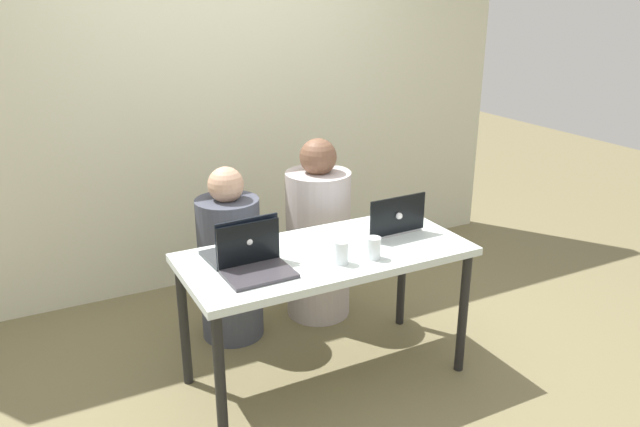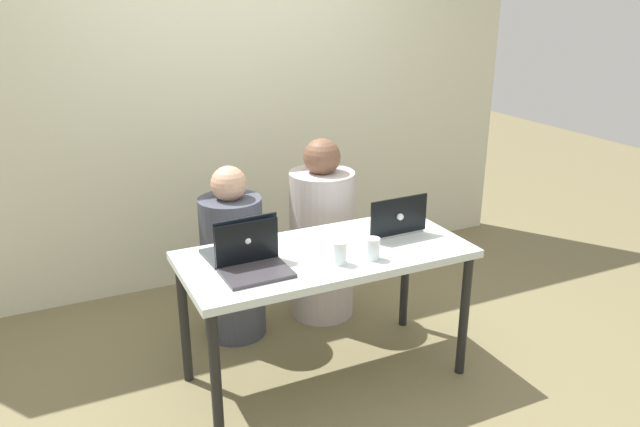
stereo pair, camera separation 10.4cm
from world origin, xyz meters
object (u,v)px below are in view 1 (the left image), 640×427
object	(u,v)px
laptop_front_left	(255,263)
water_glass_right	(373,249)
water_glass_center	(341,254)
laptop_back_right	(389,223)
laptop_back_left	(241,249)
person_on_right	(318,239)
person_on_left	(230,263)

from	to	relation	value
laptop_front_left	water_glass_right	distance (m)	0.59
laptop_front_left	water_glass_center	distance (m)	0.42
laptop_back_right	laptop_back_left	world-z (taller)	laptop_back_left
person_on_right	water_glass_right	xyz separation A→B (m)	(-0.13, -0.84, 0.27)
person_on_right	laptop_back_left	size ratio (longest dim) A/B	3.44
person_on_left	laptop_back_right	bearing A→B (deg)	139.81
person_on_left	laptop_front_left	xyz separation A→B (m)	(-0.12, -0.73, 0.32)
laptop_back_right	laptop_front_left	distance (m)	0.85
laptop_front_left	water_glass_center	world-z (taller)	laptop_front_left
laptop_back_left	person_on_left	bearing A→B (deg)	-106.21
laptop_back_left	water_glass_center	size ratio (longest dim) A/B	2.96
laptop_back_left	water_glass_right	bearing A→B (deg)	150.00
laptop_front_left	water_glass_center	xyz separation A→B (m)	(0.41, -0.09, 0.00)
person_on_right	laptop_back_left	world-z (taller)	person_on_right
water_glass_center	laptop_front_left	bearing A→B (deg)	167.03
person_on_right	water_glass_right	distance (m)	0.89
person_on_left	water_glass_right	bearing A→B (deg)	117.06
laptop_front_left	water_glass_right	world-z (taller)	laptop_front_left
water_glass_right	laptop_front_left	bearing A→B (deg)	168.90
person_on_left	laptop_back_right	distance (m)	0.98
water_glass_center	person_on_right	bearing A→B (deg)	70.02
laptop_back_right	water_glass_center	xyz separation A→B (m)	(-0.43, -0.24, 0.00)
laptop_front_left	person_on_right	bearing A→B (deg)	44.62
laptop_back_right	person_on_right	bearing A→B (deg)	-78.61
water_glass_center	laptop_back_right	bearing A→B (deg)	29.32
person_on_left	laptop_back_left	xyz separation A→B (m)	(-0.12, -0.55, 0.32)
laptop_back_left	water_glass_center	xyz separation A→B (m)	(0.41, -0.27, -0.00)
person_on_right	laptop_back_left	xyz separation A→B (m)	(-0.71, -0.55, 0.28)
person_on_right	laptop_back_left	bearing A→B (deg)	47.18
water_glass_center	water_glass_right	bearing A→B (deg)	-6.51
laptop_back_right	laptop_back_left	size ratio (longest dim) A/B	1.05
person_on_left	person_on_right	distance (m)	0.59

